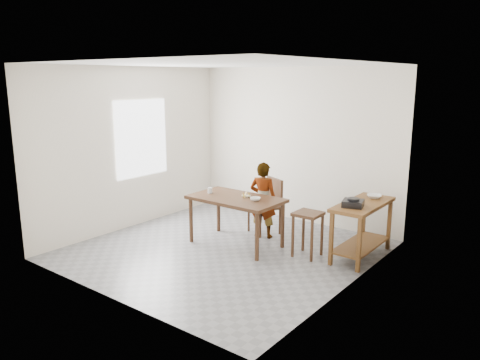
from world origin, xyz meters
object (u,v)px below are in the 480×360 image
Objects in this scene: prep_counter at (362,230)px; stool at (307,234)px; dining_table at (236,221)px; child at (263,200)px; dining_chair at (264,206)px.

prep_counter is 1.84× the size of stool.
child is at bearing 78.40° from dining_table.
dining_chair is (0.02, 0.73, 0.08)m from dining_table.
dining_chair is at bearing -74.00° from child.
prep_counter reaches higher than stool.
stool is at bearing 150.46° from child.
prep_counter is 1.70m from dining_chair.
prep_counter is at bearing 22.15° from dining_table.
prep_counter is (1.72, 0.70, 0.03)m from dining_table.
child is 0.25m from dining_chair.
dining_chair is (-0.10, 0.17, -0.16)m from child.
dining_chair reaches higher than dining_table.
dining_table is 1.13m from stool.
child is 1.35× the size of dining_chair.
dining_table is 1.86m from prep_counter.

